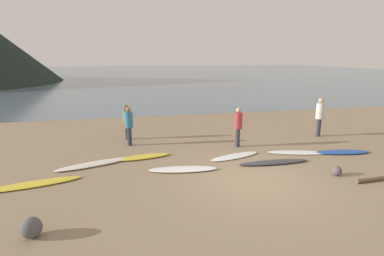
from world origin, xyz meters
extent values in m
cube|color=#8C7559|center=(0.00, 10.00, -0.10)|extent=(120.00, 120.00, 0.20)
cube|color=slate|center=(0.00, 60.96, 0.00)|extent=(140.00, 100.00, 0.01)
ellipsoid|color=yellow|center=(-6.40, 1.20, 0.04)|extent=(2.72, 1.09, 0.08)
ellipsoid|color=silver|center=(-4.79, 2.56, 0.05)|extent=(2.62, 1.33, 0.09)
ellipsoid|color=yellow|center=(-3.12, 2.96, 0.04)|extent=(2.15, 0.84, 0.09)
ellipsoid|color=white|center=(-1.89, 1.38, 0.05)|extent=(2.32, 0.87, 0.09)
ellipsoid|color=white|center=(0.27, 2.29, 0.03)|extent=(2.19, 1.11, 0.07)
ellipsoid|color=#333338|center=(1.35, 1.32, 0.05)|extent=(2.57, 0.53, 0.09)
ellipsoid|color=white|center=(2.86, 2.17, 0.03)|extent=(2.48, 1.13, 0.06)
ellipsoid|color=#1E479E|center=(4.53, 1.79, 0.05)|extent=(2.21, 0.92, 0.09)
cylinder|color=#2D2D38|center=(-3.58, 5.79, 0.36)|extent=(0.17, 0.17, 0.73)
cylinder|color=#4C7A4C|center=(-3.58, 5.79, 1.05)|extent=(0.32, 0.32, 0.63)
sphere|color=brown|center=(-3.58, 5.79, 1.47)|extent=(0.21, 0.21, 0.21)
cylinder|color=#2D2D38|center=(-3.50, 4.76, 0.38)|extent=(0.18, 0.18, 0.76)
cylinder|color=teal|center=(-3.50, 4.76, 1.10)|extent=(0.33, 0.33, 0.66)
sphere|color=#936B4C|center=(-3.50, 4.76, 1.54)|extent=(0.22, 0.22, 0.22)
cylinder|color=#2D2D38|center=(0.86, 3.55, 0.38)|extent=(0.18, 0.18, 0.77)
cylinder|color=#9E3338|center=(0.86, 3.55, 1.10)|extent=(0.33, 0.33, 0.67)
sphere|color=tan|center=(0.86, 3.55, 1.54)|extent=(0.22, 0.22, 0.22)
cylinder|color=#2D2D38|center=(5.19, 4.30, 0.42)|extent=(0.20, 0.20, 0.84)
cylinder|color=beige|center=(5.19, 4.30, 1.20)|extent=(0.36, 0.36, 0.73)
sphere|color=tan|center=(5.19, 4.30, 1.69)|extent=(0.24, 0.24, 0.24)
cylinder|color=brown|center=(3.66, -0.79, 0.07)|extent=(1.49, 0.20, 0.13)
sphere|color=#4F4C51|center=(-5.71, -1.65, 0.22)|extent=(0.44, 0.44, 0.44)
sphere|color=#584C51|center=(2.76, -0.14, 0.15)|extent=(0.31, 0.31, 0.31)
camera|label=1|loc=(-3.75, -7.95, 3.69)|focal=28.63mm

